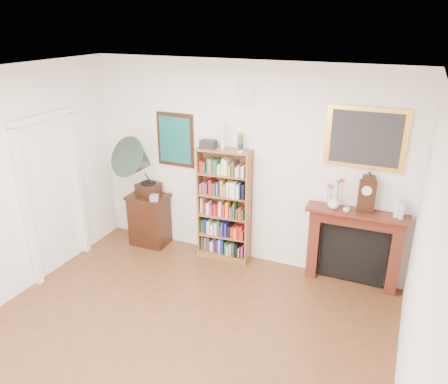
# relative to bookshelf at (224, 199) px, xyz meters

# --- Properties ---
(room) EXTENTS (4.51, 5.01, 2.81)m
(room) POSITION_rel_bookshelf_xyz_m (0.23, -2.34, 0.48)
(room) COLOR #572E1A
(room) RESTS_ON ground
(door_casing) EXTENTS (0.08, 1.02, 2.17)m
(door_casing) POSITION_rel_bookshelf_xyz_m (-1.98, -1.14, 0.35)
(door_casing) COLOR white
(door_casing) RESTS_ON left_wall
(teal_poster) EXTENTS (0.58, 0.04, 0.78)m
(teal_poster) POSITION_rel_bookshelf_xyz_m (-0.82, 0.13, 0.73)
(teal_poster) COLOR black
(teal_poster) RESTS_ON back_wall
(small_picture) EXTENTS (0.26, 0.04, 0.30)m
(small_picture) POSITION_rel_bookshelf_xyz_m (0.23, 0.13, 1.43)
(small_picture) COLOR white
(small_picture) RESTS_ON back_wall
(gilt_painting) EXTENTS (0.95, 0.04, 0.75)m
(gilt_painting) POSITION_rel_bookshelf_xyz_m (1.78, 0.13, 1.03)
(gilt_painting) COLOR gold
(gilt_painting) RESTS_ON back_wall
(bookshelf) EXTENTS (0.78, 0.34, 1.89)m
(bookshelf) POSITION_rel_bookshelf_xyz_m (0.00, 0.00, 0.00)
(bookshelf) COLOR brown
(bookshelf) RESTS_ON floor
(side_cabinet) EXTENTS (0.59, 0.43, 0.80)m
(side_cabinet) POSITION_rel_bookshelf_xyz_m (-1.21, -0.08, -0.51)
(side_cabinet) COLOR black
(side_cabinet) RESTS_ON floor
(fireplace) EXTENTS (1.26, 0.34, 1.06)m
(fireplace) POSITION_rel_bookshelf_xyz_m (1.80, 0.06, -0.30)
(fireplace) COLOR #451810
(fireplace) RESTS_ON floor
(gramophone) EXTENTS (0.72, 0.83, 0.96)m
(gramophone) POSITION_rel_bookshelf_xyz_m (-1.22, -0.21, 0.43)
(gramophone) COLOR black
(gramophone) RESTS_ON side_cabinet
(cd_stack) EXTENTS (0.16, 0.16, 0.08)m
(cd_stack) POSITION_rel_bookshelf_xyz_m (-1.02, -0.19, -0.07)
(cd_stack) COLOR #B9B8C6
(cd_stack) RESTS_ON side_cabinet
(mantel_clock) EXTENTS (0.22, 0.15, 0.47)m
(mantel_clock) POSITION_rel_bookshelf_xyz_m (1.88, 0.04, 0.37)
(mantel_clock) COLOR black
(mantel_clock) RESTS_ON fireplace
(flower_vase) EXTENTS (0.16, 0.16, 0.15)m
(flower_vase) POSITION_rel_bookshelf_xyz_m (1.51, -0.01, 0.22)
(flower_vase) COLOR white
(flower_vase) RESTS_ON fireplace
(teacup) EXTENTS (0.10, 0.10, 0.06)m
(teacup) POSITION_rel_bookshelf_xyz_m (1.68, -0.08, 0.17)
(teacup) COLOR silver
(teacup) RESTS_ON fireplace
(bottle_left) EXTENTS (0.07, 0.07, 0.24)m
(bottle_left) POSITION_rel_bookshelf_xyz_m (2.25, 0.03, 0.26)
(bottle_left) COLOR silver
(bottle_left) RESTS_ON fireplace
(bottle_right) EXTENTS (0.06, 0.06, 0.20)m
(bottle_right) POSITION_rel_bookshelf_xyz_m (2.30, -0.00, 0.24)
(bottle_right) COLOR silver
(bottle_right) RESTS_ON fireplace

